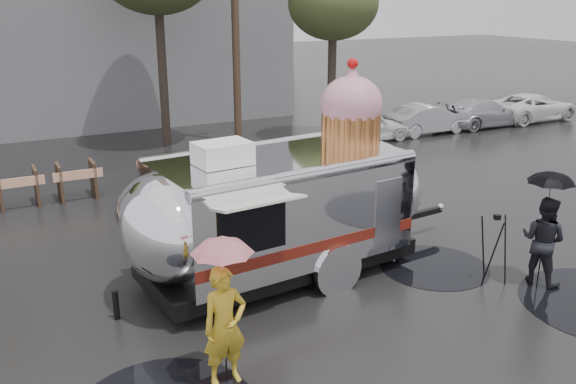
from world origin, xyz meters
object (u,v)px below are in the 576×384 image
person_left (225,327)px  person_right (543,240)px  airstream_trailer (283,203)px  tripod (494,243)px

person_left → person_right: person_left is taller
airstream_trailer → tripod: airstream_trailer is taller
person_right → tripod: person_right is taller
tripod → person_left: bearing=-154.2°
person_left → airstream_trailer: bearing=48.1°
person_right → person_left: bearing=73.7°
person_left → person_right: bearing=-0.3°
airstream_trailer → person_left: size_ratio=4.40×
person_right → tripod: size_ratio=1.25×
person_right → tripod: bearing=43.9°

